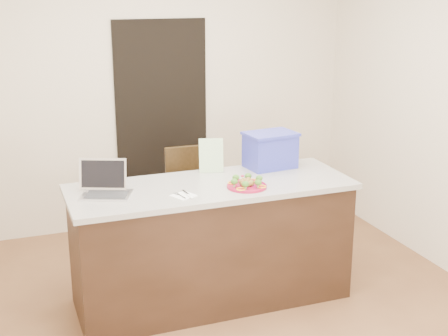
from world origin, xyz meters
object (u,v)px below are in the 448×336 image
object	(u,v)px
chair	(195,198)
laptop	(105,185)
island	(212,243)
yogurt_bottle	(242,181)
blue_box	(270,150)
plate	(247,186)
napkin	(183,196)

from	to	relation	value
chair	laptop	bearing A→B (deg)	-139.77
island	yogurt_bottle	bearing A→B (deg)	-21.53
island	blue_box	xyz separation A→B (m)	(0.58, 0.25, 0.60)
plate	laptop	distance (m)	0.99
laptop	island	bearing A→B (deg)	18.44
plate	chair	distance (m)	0.98
blue_box	laptop	bearing A→B (deg)	-178.33
island	blue_box	distance (m)	0.87
island	yogurt_bottle	xyz separation A→B (m)	(0.21, -0.08, 0.49)
laptop	yogurt_bottle	bearing A→B (deg)	14.48
napkin	chair	world-z (taller)	chair
chair	plate	bearing A→B (deg)	-81.62
napkin	blue_box	world-z (taller)	blue_box
island	napkin	size ratio (longest dim) A/B	14.60
napkin	yogurt_bottle	xyz separation A→B (m)	(0.48, 0.10, 0.02)
napkin	yogurt_bottle	bearing A→B (deg)	12.06
island	yogurt_bottle	distance (m)	0.54
plate	napkin	size ratio (longest dim) A/B	2.02
island	plate	xyz separation A→B (m)	(0.21, -0.16, 0.47)
napkin	chair	distance (m)	1.06
plate	yogurt_bottle	world-z (taller)	yogurt_bottle
napkin	laptop	xyz separation A→B (m)	(-0.49, 0.24, 0.06)
chair	napkin	bearing A→B (deg)	-110.17
laptop	plate	bearing A→B (deg)	10.07
yogurt_bottle	chair	bearing A→B (deg)	97.03
blue_box	napkin	bearing A→B (deg)	-159.39
island	laptop	world-z (taller)	laptop
laptop	chair	size ratio (longest dim) A/B	0.40
island	plate	bearing A→B (deg)	-37.08
laptop	chair	xyz separation A→B (m)	(0.87, 0.69, -0.42)
yogurt_bottle	laptop	size ratio (longest dim) A/B	0.17
laptop	chair	world-z (taller)	laptop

